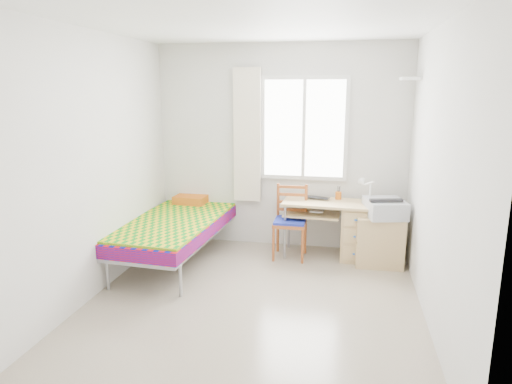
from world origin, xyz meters
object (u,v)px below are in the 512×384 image
chair (291,217)px  printer (385,208)px  cabinet (379,239)px  desk (352,228)px  bed (178,224)px

chair → printer: chair is taller
chair → cabinet: size_ratio=1.52×
desk → chair: (-0.74, -0.09, 0.13)m
bed → cabinet: (2.40, 0.30, -0.14)m
bed → printer: (2.44, 0.26, 0.26)m
bed → chair: size_ratio=2.39×
chair → desk: bearing=6.4°
desk → printer: 0.50m
desk → cabinet: desk is taller
chair → printer: bearing=-4.7°
cabinet → printer: (0.04, -0.04, 0.40)m
desk → chair: bearing=-169.7°
cabinet → printer: bearing=-44.8°
desk → cabinet: 0.35m
desk → printer: bearing=-22.5°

